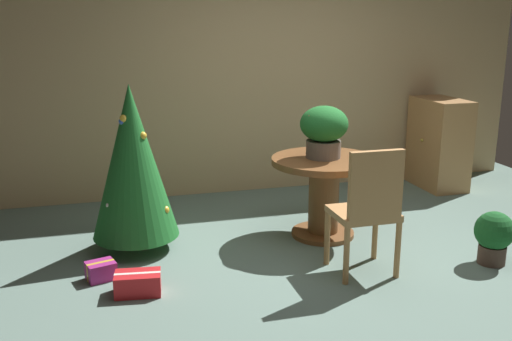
# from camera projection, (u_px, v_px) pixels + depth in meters

# --- Properties ---
(ground_plane) EXTENTS (6.60, 6.60, 0.00)m
(ground_plane) POSITION_uv_depth(u_px,v_px,m) (346.00, 263.00, 4.59)
(ground_plane) COLOR slate
(back_wall_panel) EXTENTS (6.00, 0.10, 2.60)m
(back_wall_panel) POSITION_uv_depth(u_px,v_px,m) (268.00, 73.00, 6.31)
(back_wall_panel) COLOR tan
(back_wall_panel) RESTS_ON ground_plane
(round_dining_table) EXTENTS (0.93, 0.93, 0.71)m
(round_dining_table) POSITION_uv_depth(u_px,v_px,m) (324.00, 185.00, 5.05)
(round_dining_table) COLOR brown
(round_dining_table) RESTS_ON ground_plane
(flower_vase) EXTENTS (0.41, 0.41, 0.45)m
(flower_vase) POSITION_uv_depth(u_px,v_px,m) (324.00, 129.00, 4.94)
(flower_vase) COLOR #665B51
(flower_vase) RESTS_ON round_dining_table
(wooden_chair_near) EXTENTS (0.45, 0.41, 0.98)m
(wooden_chair_near) POSITION_uv_depth(u_px,v_px,m) (368.00, 206.00, 4.24)
(wooden_chair_near) COLOR #B27F4C
(wooden_chair_near) RESTS_ON ground_plane
(holiday_tree) EXTENTS (0.71, 0.71, 1.38)m
(holiday_tree) POSITION_uv_depth(u_px,v_px,m) (133.00, 162.00, 4.68)
(holiday_tree) COLOR brown
(holiday_tree) RESTS_ON ground_plane
(gift_box_red) EXTENTS (0.34, 0.24, 0.16)m
(gift_box_red) POSITION_uv_depth(u_px,v_px,m) (138.00, 283.00, 4.06)
(gift_box_red) COLOR red
(gift_box_red) RESTS_ON ground_plane
(gift_box_purple) EXTENTS (0.24, 0.21, 0.13)m
(gift_box_purple) POSITION_uv_depth(u_px,v_px,m) (101.00, 271.00, 4.29)
(gift_box_purple) COLOR #9E287A
(gift_box_purple) RESTS_ON ground_plane
(wooden_cabinet) EXTENTS (0.45, 0.72, 1.01)m
(wooden_cabinet) POSITION_uv_depth(u_px,v_px,m) (439.00, 143.00, 6.55)
(wooden_cabinet) COLOR #B27F4C
(wooden_cabinet) RESTS_ON ground_plane
(potted_plant) EXTENTS (0.30, 0.30, 0.43)m
(potted_plant) POSITION_uv_depth(u_px,v_px,m) (494.00, 235.00, 4.52)
(potted_plant) COLOR #4C382D
(potted_plant) RESTS_ON ground_plane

